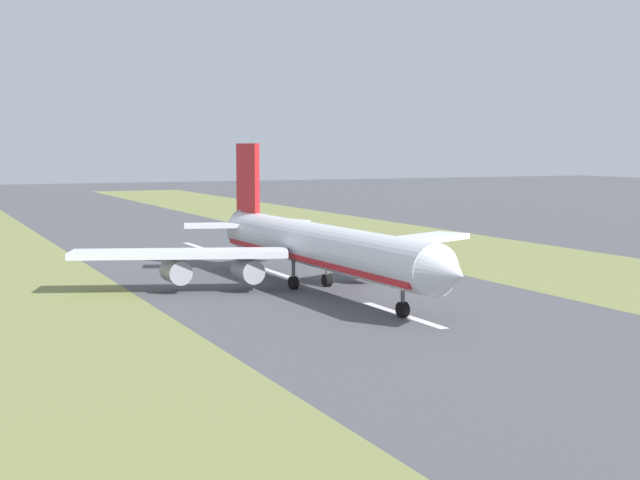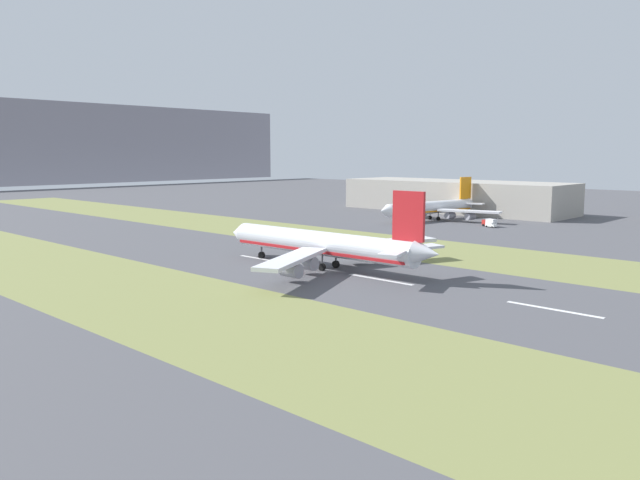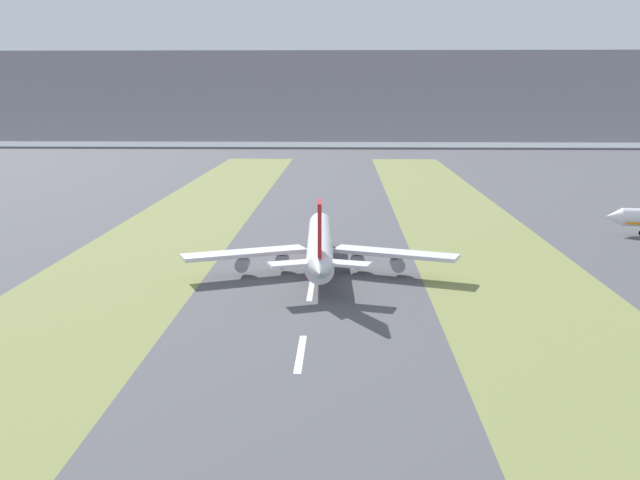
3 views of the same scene
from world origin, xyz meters
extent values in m
plane|color=#4C4C51|center=(0.00, 0.00, 0.00)|extent=(800.00, 800.00, 0.00)
cube|color=olive|center=(-45.00, 0.00, 0.00)|extent=(40.00, 600.00, 0.01)
cube|color=silver|center=(0.00, -56.07, 0.01)|extent=(1.20, 18.00, 0.01)
cube|color=silver|center=(0.00, -16.07, 0.01)|extent=(1.20, 18.00, 0.01)
cube|color=silver|center=(0.00, 23.93, 0.01)|extent=(1.20, 18.00, 0.01)
cylinder|color=silver|center=(1.35, 3.93, 6.20)|extent=(7.56, 56.15, 6.00)
cone|color=silver|center=(0.50, 34.42, 6.20)|extent=(6.02, 5.16, 5.88)
cone|color=silver|center=(2.22, -27.06, 7.00)|extent=(5.27, 6.14, 5.10)
cube|color=red|center=(1.35, 3.93, 4.55)|extent=(7.20, 53.90, 0.70)
cube|color=silver|center=(-15.94, -3.77, 5.30)|extent=(28.98, 17.11, 0.90)
cube|color=silver|center=(19.05, -2.80, 5.30)|extent=(29.27, 15.73, 0.90)
cylinder|color=#93939E|center=(-7.53, -0.32, 2.85)|extent=(3.33, 4.89, 3.20)
cylinder|color=#93939E|center=(-16.43, -4.07, 2.85)|extent=(3.33, 4.89, 3.20)
cylinder|color=#93939E|center=(10.46, 0.18, 2.85)|extent=(3.33, 4.89, 3.20)
cylinder|color=#93939E|center=(19.55, -3.06, 2.85)|extent=(3.33, 4.89, 3.20)
cube|color=red|center=(2.08, -22.06, 14.70)|extent=(1.02, 8.02, 11.00)
cube|color=silver|center=(-3.42, -22.21, 7.20)|extent=(10.90, 7.50, 0.60)
cube|color=silver|center=(7.58, -21.90, 7.20)|extent=(10.84, 7.04, 0.60)
cylinder|color=#59595E|center=(0.76, 25.20, 2.50)|extent=(0.50, 0.50, 3.20)
cylinder|color=black|center=(0.76, 25.20, 0.90)|extent=(0.95, 1.82, 1.80)
cylinder|color=#59595E|center=(-1.16, 0.86, 2.50)|extent=(0.50, 0.50, 3.20)
cylinder|color=black|center=(-1.16, 0.86, 0.90)|extent=(0.95, 1.82, 1.80)
cylinder|color=#59595E|center=(4.04, 1.01, 2.50)|extent=(0.50, 0.50, 3.20)
cylinder|color=black|center=(4.04, 1.01, 0.90)|extent=(0.95, 1.82, 1.80)
camera|label=1|loc=(52.11, 112.80, 19.29)|focal=50.00mm
camera|label=2|loc=(-110.45, -101.01, 28.38)|focal=35.00mm
camera|label=3|loc=(6.80, -172.41, 42.27)|focal=42.00mm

